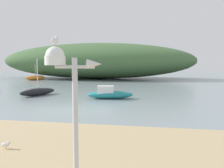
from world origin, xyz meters
TOP-DOWN VIEW (x-y plane):
  - ground_plane at (0.00, 0.00)m, footprint 120.00×120.00m
  - distant_hill at (-5.18, 27.76)m, footprint 36.10×14.06m
  - mast_structure at (2.91, -7.91)m, footprint 1.26×0.45m
  - seagull_on_radar at (2.73, -7.89)m, footprint 0.12×0.32m
  - sailboat_centre_water at (-14.08, 21.81)m, footprint 3.24×3.08m
  - sailboat_east_reach at (-4.81, 5.30)m, footprint 2.46×3.45m
  - motorboat_by_sandbar at (1.62, 4.61)m, footprint 3.78×1.77m
  - seagull_by_mast at (0.49, -6.58)m, footprint 0.33×0.15m

SIDE VIEW (x-z plane):
  - ground_plane at x=0.00m, z-range 0.00..0.00m
  - sailboat_east_reach at x=-4.81m, z-range -1.25..1.90m
  - seagull_by_mast at x=0.49m, z-range 0.22..0.45m
  - sailboat_centre_water at x=-14.08m, z-range -1.30..2.06m
  - motorboat_by_sandbar at x=1.62m, z-range -0.11..0.90m
  - mast_structure at x=2.91m, z-range 1.10..4.04m
  - distant_hill at x=-5.18m, z-range 0.00..6.50m
  - seagull_on_radar at x=2.73m, z-range 3.16..3.38m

